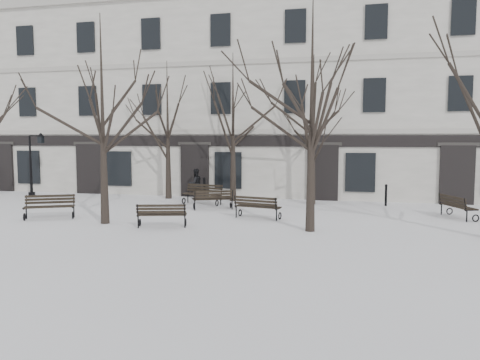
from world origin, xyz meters
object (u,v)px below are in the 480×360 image
(bench_4, at_px, (213,199))
(bench_5, at_px, (457,206))
(bench_0, at_px, (50,206))
(bench_3, at_px, (203,193))
(bench_1, at_px, (162,214))
(lamp_post, at_px, (34,160))
(bench_2, at_px, (257,206))
(tree_1, at_px, (102,94))
(tree_2, at_px, (312,86))

(bench_4, bearing_deg, bench_5, 155.07)
(bench_0, bearing_deg, bench_3, 21.81)
(bench_1, xyz_separation_m, lamp_post, (-10.59, 7.16, 1.56))
(bench_3, bearing_deg, bench_1, -74.83)
(bench_1, bearing_deg, lamp_post, -49.33)
(bench_0, distance_m, bench_2, 8.39)
(tree_1, bearing_deg, bench_5, 17.79)
(tree_1, height_order, bench_1, tree_1)
(bench_2, bearing_deg, lamp_post, -5.72)
(bench_0, distance_m, lamp_post, 8.58)
(bench_5, bearing_deg, tree_2, 105.13)
(lamp_post, bearing_deg, bench_2, -18.55)
(tree_2, height_order, bench_2, tree_2)
(tree_1, xyz_separation_m, tree_2, (7.75, 0.27, 0.11))
(bench_1, height_order, bench_4, bench_4)
(bench_1, bearing_deg, tree_2, 170.39)
(tree_1, bearing_deg, bench_0, 170.56)
(bench_0, bearing_deg, bench_5, -13.08)
(bench_0, height_order, bench_1, bench_0)
(bench_2, xyz_separation_m, bench_3, (-3.40, 3.48, 0.02))
(tree_2, distance_m, bench_4, 7.66)
(tree_1, bearing_deg, bench_1, -6.09)
(tree_1, distance_m, bench_2, 7.38)
(bench_4, height_order, bench_5, bench_5)
(bench_3, relative_size, bench_4, 1.09)
(tree_2, relative_size, bench_1, 4.29)
(tree_2, distance_m, bench_0, 11.38)
(bench_1, relative_size, lamp_post, 0.53)
(tree_1, distance_m, bench_0, 5.17)
(bench_5, height_order, lamp_post, lamp_post)
(bench_5, relative_size, lamp_post, 0.55)
(bench_1, height_order, bench_2, bench_2)
(bench_4, relative_size, bench_5, 0.96)
(tree_1, distance_m, bench_4, 6.86)
(bench_0, bearing_deg, tree_2, -27.50)
(lamp_post, bearing_deg, tree_2, -22.62)
(bench_4, xyz_separation_m, bench_5, (10.30, 0.00, 0.02))
(bench_1, distance_m, bench_5, 11.82)
(tree_1, xyz_separation_m, bench_1, (2.43, -0.26, -4.41))
(bench_2, xyz_separation_m, bench_4, (-2.42, 1.95, -0.02))
(bench_4, bearing_deg, lamp_post, -38.09)
(bench_3, height_order, bench_4, bench_3)
(bench_2, height_order, lamp_post, lamp_post)
(bench_1, distance_m, bench_3, 6.08)
(bench_2, bearing_deg, bench_5, -153.23)
(tree_1, height_order, bench_2, tree_1)
(tree_2, relative_size, bench_4, 4.24)
(tree_2, bearing_deg, bench_5, 35.67)
(tree_2, distance_m, bench_1, 7.01)
(tree_2, distance_m, lamp_post, 17.49)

